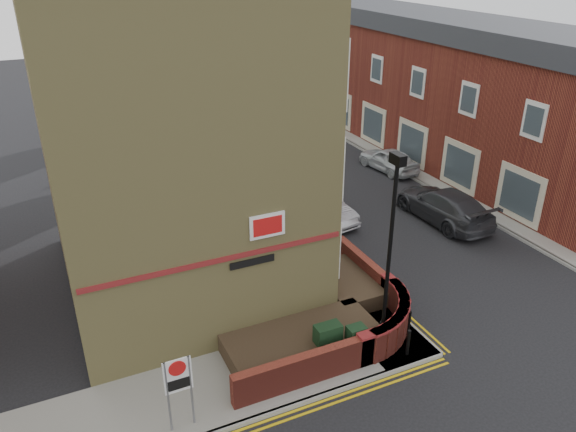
{
  "coord_description": "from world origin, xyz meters",
  "views": [
    {
      "loc": [
        -7.06,
        -10.44,
        11.45
      ],
      "look_at": [
        -0.36,
        4.0,
        3.74
      ],
      "focal_mm": 35.0,
      "sensor_mm": 36.0,
      "label": 1
    }
  ],
  "objects_px": {
    "lamppost": "(389,254)",
    "zone_sign": "(178,381)",
    "silver_car_near": "(321,206)",
    "utility_cabinet_large": "(328,342)"
  },
  "relations": [
    {
      "from": "zone_sign",
      "to": "silver_car_near",
      "type": "distance_m",
      "value": 13.28
    },
    {
      "from": "lamppost",
      "to": "silver_car_near",
      "type": "relative_size",
      "value": 1.57
    },
    {
      "from": "lamppost",
      "to": "utility_cabinet_large",
      "type": "relative_size",
      "value": 5.25
    },
    {
      "from": "lamppost",
      "to": "zone_sign",
      "type": "xyz_separation_m",
      "value": [
        -6.6,
        -0.7,
        -1.7
      ]
    },
    {
      "from": "lamppost",
      "to": "zone_sign",
      "type": "distance_m",
      "value": 6.85
    },
    {
      "from": "zone_sign",
      "to": "silver_car_near",
      "type": "relative_size",
      "value": 0.55
    },
    {
      "from": "utility_cabinet_large",
      "to": "zone_sign",
      "type": "height_order",
      "value": "zone_sign"
    },
    {
      "from": "utility_cabinet_large",
      "to": "lamppost",
      "type": "bearing_deg",
      "value": -3.01
    },
    {
      "from": "lamppost",
      "to": "zone_sign",
      "type": "relative_size",
      "value": 2.86
    },
    {
      "from": "lamppost",
      "to": "utility_cabinet_large",
      "type": "xyz_separation_m",
      "value": [
        -1.9,
        0.1,
        -2.62
      ]
    }
  ]
}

